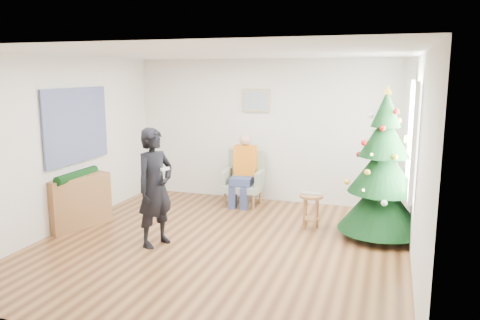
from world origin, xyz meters
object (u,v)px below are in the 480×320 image
(stool, at_px, (311,211))
(armchair, at_px, (244,185))
(christmas_tree, at_px, (383,171))
(standing_man, at_px, (155,187))
(console, at_px, (79,202))

(stool, bearing_deg, armchair, 144.84)
(christmas_tree, relative_size, standing_man, 1.34)
(christmas_tree, relative_size, console, 2.19)
(stool, relative_size, console, 0.53)
(console, bearing_deg, stool, 36.55)
(standing_man, xyz_separation_m, console, (-1.49, 0.30, -0.42))
(stool, bearing_deg, christmas_tree, -3.19)
(stool, distance_m, console, 3.56)
(armchair, height_order, console, armchair)
(console, bearing_deg, christmas_tree, 32.15)
(console, bearing_deg, armchair, 64.50)
(christmas_tree, xyz_separation_m, console, (-4.42, -0.97, -0.59))
(armchair, bearing_deg, standing_man, -107.68)
(stool, distance_m, standing_man, 2.40)
(stool, bearing_deg, console, -163.18)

